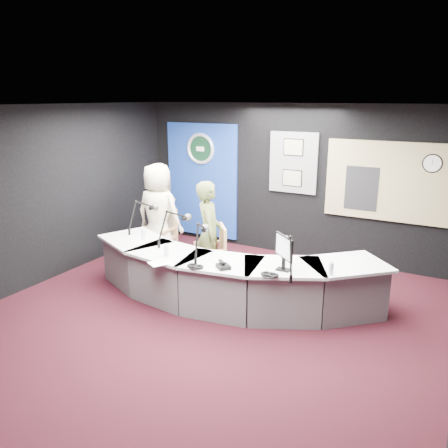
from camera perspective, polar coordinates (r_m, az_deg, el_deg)
The scene contains 31 objects.
ground at distance 6.27m, azimuth -1.94°, elevation -11.74°, with size 6.00×6.00×0.00m, color black.
ceiling at distance 5.56m, azimuth -2.21°, elevation 14.76°, with size 6.00×6.00×0.02m, color silver.
wall_back at distance 8.42m, azimuth 8.44°, elevation 5.39°, with size 6.00×0.02×2.80m, color black.
wall_left at distance 7.70m, azimuth -21.70°, elevation 3.45°, with size 0.02×6.00×2.80m, color black.
broadcast_desk at distance 6.57m, azimuth 0.10°, elevation -6.79°, with size 4.50×1.90×0.75m, color silver, non-canonical shape.
backdrop_panel at distance 9.23m, azimuth -2.82°, elevation 5.53°, with size 1.60×0.05×2.30m, color navy.
agency_seal at distance 9.11m, azimuth -3.01°, elevation 9.51°, with size 0.63×0.63×0.07m, color silver.
seal_center at distance 9.11m, azimuth -2.99°, elevation 9.51°, with size 0.48×0.48×0.01m, color black.
pinboard at distance 8.32m, azimuth 8.79°, elevation 7.70°, with size 0.90×0.04×1.10m, color slate.
framed_photo_upper at distance 8.25m, azimuth 8.80°, elevation 9.60°, with size 0.34×0.02×0.27m, color gray.
framed_photo_lower at distance 8.33m, azimuth 8.63°, elevation 5.77°, with size 0.34×0.02×0.27m, color gray.
booth_window_frame at distance 7.94m, azimuth 20.35°, elevation 5.05°, with size 2.12×0.06×1.32m, color tan.
booth_glow at distance 7.93m, azimuth 20.34°, elevation 5.04°, with size 2.00×0.02×1.20m, color #D3A885.
equipment_rack at distance 8.01m, azimuth 17.04°, elevation 4.34°, with size 0.55×0.02×0.75m, color black.
wall_clock at distance 7.80m, azimuth 24.94°, elevation 6.99°, with size 0.28×0.28×0.01m, color white.
armchair_left at distance 8.17m, azimuth -8.23°, elevation -1.32°, with size 0.58×0.58×1.03m, color tan, non-canonical shape.
armchair_right at distance 7.11m, azimuth -1.89°, elevation -3.83°, with size 0.57×0.57×1.02m, color tan, non-canonical shape.
draped_jacket at distance 8.36m, azimuth -7.48°, elevation -0.14°, with size 0.50×0.10×0.70m, color #676257.
person_man at distance 8.07m, azimuth -8.33°, elevation 1.31°, with size 0.88×0.57×1.80m, color #FBF0C9.
person_woman at distance 7.01m, azimuth -1.91°, elevation -1.29°, with size 0.61×0.40×1.68m, color #545D31.
computer_monitor at distance 5.76m, azimuth 7.66°, elevation -2.88°, with size 0.48×0.03×0.33m, color black.
desk_phone at distance 5.87m, azimuth -0.09°, elevation -5.42°, with size 0.19×0.15×0.05m, color black.
headphones_near at distance 5.66m, azimuth 5.83°, elevation -6.41°, with size 0.23×0.23×0.04m, color black.
headphones_far at distance 5.91m, azimuth -3.66°, elevation -5.38°, with size 0.20×0.20×0.03m, color black.
paper_stack at distance 7.12m, azimuth -10.50°, elevation -2.02°, with size 0.20×0.29×0.00m, color white.
notepad at distance 6.13m, azimuth -7.98°, elevation -4.86°, with size 0.22×0.32×0.00m, color white.
boom_mic_a at distance 7.55m, azimuth -10.34°, elevation 1.37°, with size 0.19×0.74×0.60m, color black, non-canonical shape.
boom_mic_b at distance 6.83m, azimuth -6.42°, elevation 0.01°, with size 0.24×0.73×0.60m, color black, non-canonical shape.
boom_mic_c at distance 6.17m, azimuth -3.00°, elevation -1.68°, with size 0.32×0.71×0.60m, color black, non-canonical shape.
boom_mic_d at distance 5.68m, azimuth 8.17°, elevation -3.37°, with size 0.41×0.67×0.60m, color black, non-canonical shape.
water_bottles at distance 6.14m, azimuth -0.58°, elevation -3.80°, with size 3.04×0.49×0.18m, color silver, non-canonical shape.
Camera 1 is at (2.84, -4.78, 2.91)m, focal length 36.00 mm.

